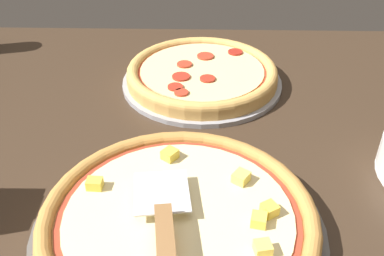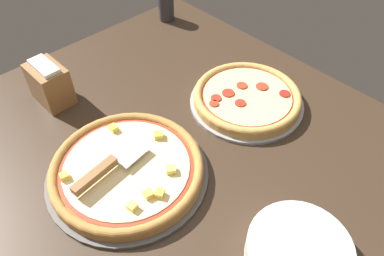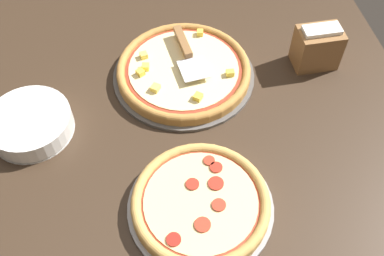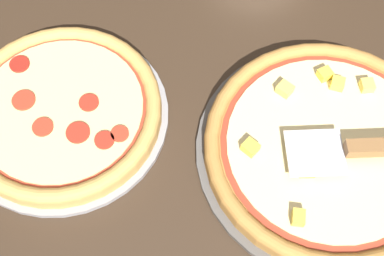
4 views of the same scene
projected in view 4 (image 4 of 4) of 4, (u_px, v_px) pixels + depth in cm
name	position (u px, v px, depth cm)	size (l,w,h in cm)	color
ground_plane	(256.00, 138.00, 86.37)	(128.04, 121.67, 3.60)	#38281C
pizza_pan_front	(325.00, 153.00, 82.57)	(40.09, 40.09, 1.00)	#565451
pizza_front	(328.00, 146.00, 80.69)	(37.68, 37.68, 3.98)	#B77F3D
pizza_pan_back	(63.00, 119.00, 85.40)	(33.63, 33.63, 1.00)	#939399
pizza_back	(60.00, 112.00, 83.49)	(31.61, 31.61, 3.30)	tan
serving_spatula	(372.00, 148.00, 77.05)	(8.46, 21.23, 2.00)	silver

